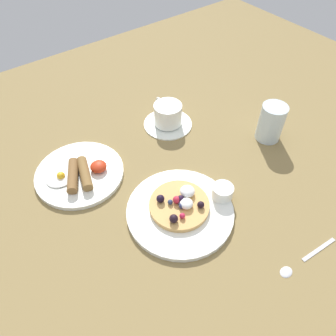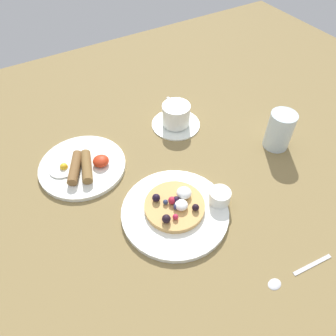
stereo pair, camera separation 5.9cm
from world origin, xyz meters
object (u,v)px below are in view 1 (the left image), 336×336
breakfast_plate (80,173)px  coffee_cup (168,113)px  teaspoon (299,263)px  water_glass (271,123)px  syrup_ramekin (223,192)px  pancake_plate (180,211)px  coffee_saucer (168,123)px

breakfast_plate → coffee_cup: 0.30m
breakfast_plate → coffee_cup: (0.30, 0.02, 0.03)m
teaspoon → water_glass: bearing=51.0°
syrup_ramekin → teaspoon: (0.01, -0.22, -0.03)m
pancake_plate → coffee_saucer: pancake_plate is taller
pancake_plate → coffee_saucer: 0.31m
syrup_ramekin → water_glass: size_ratio=0.47×
pancake_plate → breakfast_plate: 0.28m
coffee_saucer → teaspoon: bearing=-95.5°
syrup_ramekin → coffee_cup: (0.06, 0.30, 0.01)m
pancake_plate → teaspoon: size_ratio=1.57×
breakfast_plate → coffee_saucer: breakfast_plate is taller
syrup_ramekin → coffee_saucer: bearing=77.8°
syrup_ramekin → water_glass: water_glass is taller
pancake_plate → teaspoon: 0.27m
coffee_cup → teaspoon: bearing=-95.5°
pancake_plate → coffee_saucer: bearing=58.1°
syrup_ramekin → coffee_saucer: syrup_ramekin is taller
syrup_ramekin → water_glass: (0.26, 0.08, 0.02)m
coffee_cup → teaspoon: (-0.05, -0.51, -0.04)m
breakfast_plate → pancake_plate: bearing=-61.7°
breakfast_plate → coffee_saucer: bearing=4.4°
coffee_cup → water_glass: bearing=-48.2°
coffee_saucer → syrup_ramekin: bearing=-102.2°
water_glass → pancake_plate: bearing=-171.4°
syrup_ramekin → coffee_saucer: 0.30m
breakfast_plate → teaspoon: (0.25, -0.49, -0.00)m
coffee_cup → pancake_plate: bearing=-121.8°
pancake_plate → syrup_ramekin: size_ratio=4.95×
syrup_ramekin → coffee_cup: size_ratio=0.45×
teaspoon → breakfast_plate: bearing=116.9°
pancake_plate → syrup_ramekin: bearing=-15.4°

